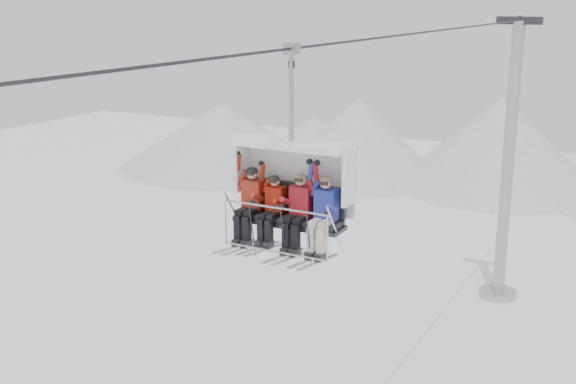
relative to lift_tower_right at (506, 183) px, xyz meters
The scene contains 8 objects.
ridgeline 20.33m from the lift_tower_right, 94.51° to the left, with size 72.00×21.00×7.00m.
lift_tower_right is the anchor object (origin of this frame).
haul_cable 23.25m from the lift_tower_right, 90.00° to the right, with size 0.06×0.06×50.00m, color #2B2B30.
chairlift_carrier 22.29m from the lift_tower_right, 90.00° to the right, with size 2.47×1.17×3.98m.
skier_far_left 22.50m from the lift_tower_right, 92.20° to the right, with size 0.42×1.69×1.67m.
skier_center_left 22.49m from the lift_tower_right, 90.83° to the right, with size 0.37×1.69×1.50m.
skier_center_right 22.49m from the lift_tower_right, 89.31° to the right, with size 0.42×1.69×1.67m.
skier_far_right 22.50m from the lift_tower_right, 87.90° to the right, with size 0.42×1.69×1.67m.
Camera 1 is at (6.52, -12.17, 14.20)m, focal length 45.00 mm.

